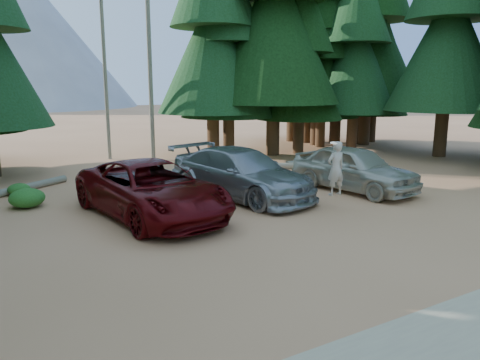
{
  "coord_description": "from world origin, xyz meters",
  "views": [
    {
      "loc": [
        -7.97,
        -9.95,
        4.12
      ],
      "look_at": [
        -0.94,
        2.05,
        1.25
      ],
      "focal_mm": 35.0,
      "sensor_mm": 36.0,
      "label": 1
    }
  ],
  "objects_px": {
    "silver_minivan_right": "(354,168)",
    "log_right": "(334,161)",
    "frisbee_player": "(336,168)",
    "silver_minivan_center": "(241,173)",
    "log_mid": "(276,166)",
    "red_pickup": "(151,189)",
    "log_left": "(25,188)"
  },
  "relations": [
    {
      "from": "silver_minivan_right",
      "to": "log_right",
      "type": "bearing_deg",
      "value": 47.15
    },
    {
      "from": "frisbee_player",
      "to": "log_right",
      "type": "bearing_deg",
      "value": -128.18
    },
    {
      "from": "silver_minivan_right",
      "to": "log_right",
      "type": "height_order",
      "value": "silver_minivan_right"
    },
    {
      "from": "silver_minivan_center",
      "to": "log_mid",
      "type": "relative_size",
      "value": 1.73
    },
    {
      "from": "silver_minivan_center",
      "to": "silver_minivan_right",
      "type": "relative_size",
      "value": 1.18
    },
    {
      "from": "red_pickup",
      "to": "log_mid",
      "type": "xyz_separation_m",
      "value": [
        8.2,
        5.01,
        -0.73
      ]
    },
    {
      "from": "log_left",
      "to": "red_pickup",
      "type": "bearing_deg",
      "value": -96.11
    },
    {
      "from": "frisbee_player",
      "to": "log_left",
      "type": "distance_m",
      "value": 11.91
    },
    {
      "from": "silver_minivan_center",
      "to": "frisbee_player",
      "type": "relative_size",
      "value": 3.41
    },
    {
      "from": "log_left",
      "to": "frisbee_player",
      "type": "bearing_deg",
      "value": -76.48
    },
    {
      "from": "frisbee_player",
      "to": "silver_minivan_center",
      "type": "bearing_deg",
      "value": -54.59
    },
    {
      "from": "log_right",
      "to": "silver_minivan_center",
      "type": "bearing_deg",
      "value": -150.68
    },
    {
      "from": "silver_minivan_right",
      "to": "silver_minivan_center",
      "type": "bearing_deg",
      "value": 155.21
    },
    {
      "from": "red_pickup",
      "to": "silver_minivan_center",
      "type": "relative_size",
      "value": 1.02
    },
    {
      "from": "silver_minivan_right",
      "to": "log_right",
      "type": "relative_size",
      "value": 0.91
    },
    {
      "from": "frisbee_player",
      "to": "log_mid",
      "type": "relative_size",
      "value": 0.51
    },
    {
      "from": "silver_minivan_center",
      "to": "log_right",
      "type": "height_order",
      "value": "silver_minivan_center"
    },
    {
      "from": "silver_minivan_center",
      "to": "log_right",
      "type": "relative_size",
      "value": 1.07
    },
    {
      "from": "frisbee_player",
      "to": "log_right",
      "type": "relative_size",
      "value": 0.31
    },
    {
      "from": "log_left",
      "to": "log_right",
      "type": "bearing_deg",
      "value": -38.65
    },
    {
      "from": "red_pickup",
      "to": "log_left",
      "type": "xyz_separation_m",
      "value": [
        -3.06,
        5.87,
        -0.73
      ]
    },
    {
      "from": "red_pickup",
      "to": "silver_minivan_right",
      "type": "bearing_deg",
      "value": -11.21
    },
    {
      "from": "log_left",
      "to": "log_right",
      "type": "height_order",
      "value": "log_right"
    },
    {
      "from": "red_pickup",
      "to": "log_right",
      "type": "relative_size",
      "value": 1.1
    },
    {
      "from": "log_left",
      "to": "silver_minivan_right",
      "type": "bearing_deg",
      "value": -63.26
    },
    {
      "from": "frisbee_player",
      "to": "log_mid",
      "type": "xyz_separation_m",
      "value": [
        2.57,
        7.2,
        -1.23
      ]
    },
    {
      "from": "silver_minivan_right",
      "to": "log_left",
      "type": "distance_m",
      "value": 12.87
    },
    {
      "from": "silver_minivan_center",
      "to": "silver_minivan_right",
      "type": "bearing_deg",
      "value": -30.17
    },
    {
      "from": "silver_minivan_right",
      "to": "frisbee_player",
      "type": "relative_size",
      "value": 2.88
    },
    {
      "from": "log_right",
      "to": "red_pickup",
      "type": "bearing_deg",
      "value": -154.79
    },
    {
      "from": "frisbee_player",
      "to": "log_right",
      "type": "distance_m",
      "value": 9.1
    },
    {
      "from": "red_pickup",
      "to": "frisbee_player",
      "type": "xyz_separation_m",
      "value": [
        5.62,
        -2.19,
        0.5
      ]
    }
  ]
}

